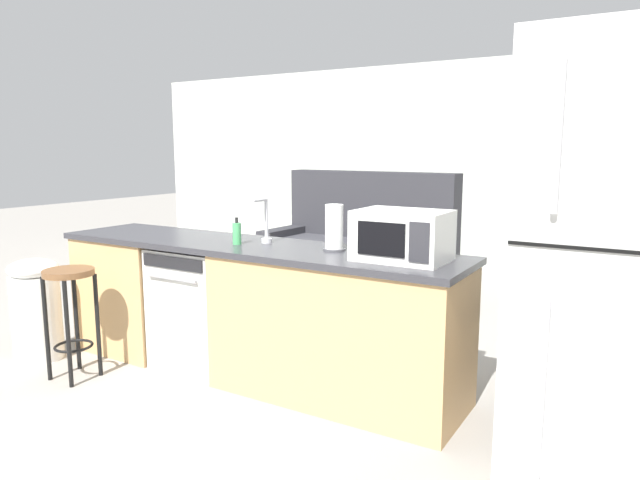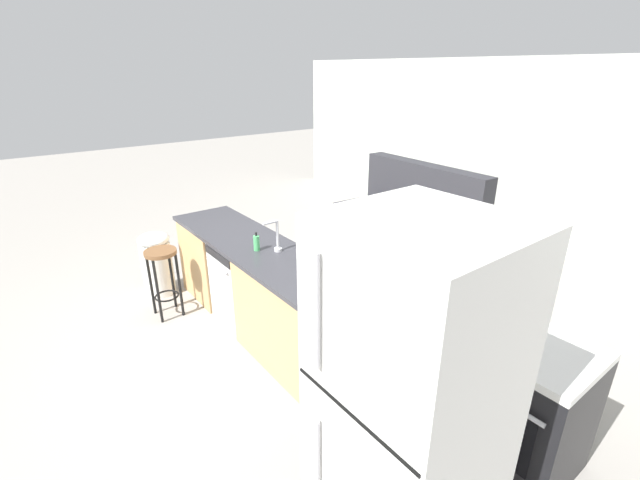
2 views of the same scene
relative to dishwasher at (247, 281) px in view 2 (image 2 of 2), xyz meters
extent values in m
plane|color=gray|center=(0.25, 0.00, -0.42)|extent=(24.00, 24.00, 0.00)
cube|color=beige|center=(0.55, 4.20, 0.88)|extent=(10.00, 0.06, 2.60)
cube|color=tan|center=(-0.68, 0.00, 0.01)|extent=(0.75, 0.62, 0.86)
cube|color=tan|center=(1.08, 0.00, 0.01)|extent=(1.55, 0.62, 0.86)
cube|color=#333338|center=(0.40, 0.00, 0.46)|extent=(2.94, 0.66, 0.04)
cube|color=brown|center=(0.40, 0.00, -0.38)|extent=(2.86, 0.56, 0.08)
cube|color=silver|center=(0.00, 0.00, 0.00)|extent=(0.58, 0.58, 0.84)
cube|color=black|center=(0.00, -0.30, 0.36)|extent=(0.52, 0.01, 0.08)
cylinder|color=#B2B2B7|center=(0.00, -0.31, 0.26)|extent=(0.44, 0.02, 0.02)
cube|color=black|center=(2.60, 0.55, 0.00)|extent=(0.76, 0.64, 0.85)
cube|color=black|center=(2.60, 0.22, 0.05)|extent=(0.53, 0.01, 0.43)
cylinder|color=silver|center=(2.60, 0.20, 0.28)|extent=(0.61, 0.03, 0.03)
cube|color=white|center=(2.60, 0.55, 0.45)|extent=(0.76, 0.64, 0.05)
torus|color=black|center=(2.43, 0.42, 0.47)|extent=(0.16, 0.16, 0.01)
torus|color=black|center=(2.77, 0.42, 0.47)|extent=(0.16, 0.16, 0.01)
torus|color=black|center=(2.43, 0.68, 0.47)|extent=(0.16, 0.16, 0.01)
torus|color=black|center=(2.77, 0.68, 0.47)|extent=(0.16, 0.16, 0.01)
cube|color=silver|center=(2.60, -0.55, 0.54)|extent=(0.72, 0.70, 1.93)
cylinder|color=#B2B2B7|center=(2.40, -0.92, 1.14)|extent=(0.02, 0.02, 0.51)
cube|color=black|center=(2.60, -0.90, 0.77)|extent=(0.68, 0.01, 0.01)
cube|color=white|center=(1.48, 0.00, 0.62)|extent=(0.50, 0.36, 0.28)
cube|color=black|center=(1.44, -0.18, 0.62)|extent=(0.27, 0.01, 0.18)
cube|color=#2D2D33|center=(1.65, -0.18, 0.62)|extent=(0.11, 0.01, 0.21)
cylinder|color=silver|center=(0.48, 0.09, 0.49)|extent=(0.07, 0.07, 0.03)
cylinder|color=silver|center=(0.48, 0.09, 0.64)|extent=(0.02, 0.02, 0.26)
cylinder|color=silver|center=(0.48, 0.02, 0.77)|extent=(0.02, 0.14, 0.02)
cylinder|color=#4C4C51|center=(1.01, 0.07, 0.49)|extent=(0.14, 0.14, 0.01)
cylinder|color=white|center=(1.01, 0.07, 0.63)|extent=(0.11, 0.11, 0.27)
cylinder|color=#4CB266|center=(0.35, -0.06, 0.55)|extent=(0.06, 0.06, 0.14)
cylinder|color=black|center=(0.35, -0.06, 0.64)|extent=(0.02, 0.02, 0.04)
sphere|color=black|center=(2.43, 0.42, 0.56)|extent=(0.17, 0.17, 0.17)
sphere|color=black|center=(2.43, 0.42, 0.66)|extent=(0.03, 0.03, 0.03)
cone|color=black|center=(2.51, 0.42, 0.58)|extent=(0.08, 0.04, 0.06)
cylinder|color=brown|center=(-0.57, -0.66, 0.30)|extent=(0.32, 0.32, 0.04)
cylinder|color=black|center=(-0.68, -0.77, -0.07)|extent=(0.03, 0.03, 0.70)
cylinder|color=black|center=(-0.46, -0.77, -0.07)|extent=(0.03, 0.03, 0.70)
cylinder|color=black|center=(-0.68, -0.54, -0.07)|extent=(0.03, 0.03, 0.70)
cylinder|color=black|center=(-0.46, -0.54, -0.07)|extent=(0.03, 0.03, 0.70)
torus|color=black|center=(-0.57, -0.66, -0.20)|extent=(0.25, 0.25, 0.02)
cylinder|color=white|center=(-1.11, -0.56, -0.11)|extent=(0.34, 0.34, 0.62)
ellipsoid|color=white|center=(-1.11, -0.56, 0.25)|extent=(0.35, 0.35, 0.14)
cube|color=#2D2D33|center=(-0.07, 2.41, -0.21)|extent=(2.04, 1.00, 0.42)
cube|color=#2D2D33|center=(-0.05, 2.74, 0.21)|extent=(2.01, 0.34, 1.27)
cube|color=#2D2D33|center=(-0.97, 2.46, -0.11)|extent=(0.25, 0.91, 0.62)
cube|color=#2D2D33|center=(0.83, 2.37, -0.11)|extent=(0.25, 0.91, 0.62)
cube|color=#3B3B41|center=(-0.62, 2.39, 0.06)|extent=(0.59, 0.66, 0.12)
cube|color=#3B3B41|center=(-0.07, 2.36, 0.06)|extent=(0.59, 0.66, 0.12)
cube|color=#3B3B41|center=(0.48, 2.33, 0.06)|extent=(0.59, 0.66, 0.12)
camera|label=1|loc=(2.71, -2.92, 1.09)|focal=32.00mm
camera|label=2|loc=(3.54, -1.78, 2.02)|focal=24.00mm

